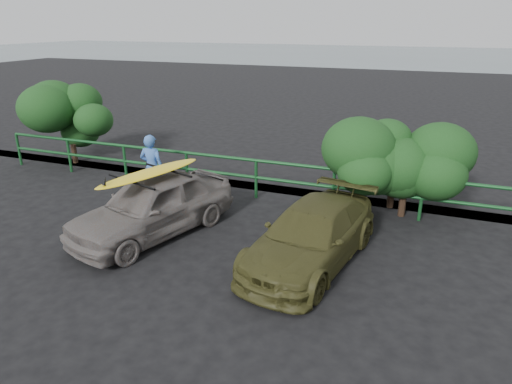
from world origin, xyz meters
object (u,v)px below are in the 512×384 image
sedan (153,206)px  man (152,168)px  olive_vehicle (311,235)px  surfboard (150,173)px  guardrail (221,174)px

sedan → man: man is taller
olive_vehicle → sedan: bearing=-169.5°
sedan → man: bearing=140.7°
sedan → olive_vehicle: 3.43m
sedan → surfboard: 0.73m
sedan → surfboard: size_ratio=1.46×
sedan → surfboard: (0.00, 0.00, 0.73)m
guardrail → sedan: bearing=-95.6°
sedan → surfboard: bearing=0.0°
olive_vehicle → surfboard: 3.53m
sedan → surfboard: surfboard is taller
guardrail → surfboard: 2.90m
guardrail → surfboard: (-0.27, -2.76, 0.85)m
sedan → man: (-1.13, 1.73, 0.20)m
guardrail → olive_vehicle: bearing=-41.0°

